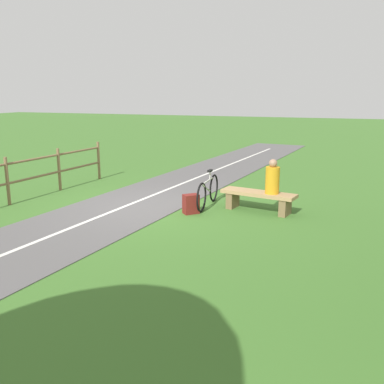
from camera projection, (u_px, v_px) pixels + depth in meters
ground_plane at (144, 207)px, 10.32m from camera, size 80.00×80.00×0.00m
bench at (258, 198)px, 9.88m from camera, size 1.79×0.79×0.46m
person_seated at (272, 179)px, 9.60m from camera, size 0.37×0.37×0.78m
bicycle at (208, 192)px, 10.30m from camera, size 0.11×1.74×0.87m
backpack at (191, 204)px, 9.71m from camera, size 0.40×0.40×0.44m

